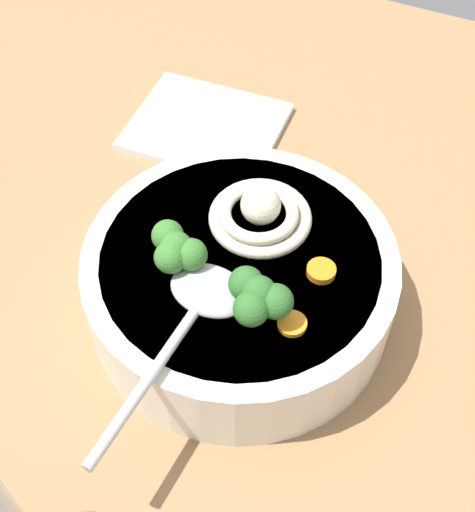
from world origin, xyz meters
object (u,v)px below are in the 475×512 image
object	(u,v)px
noodle_pile	(261,214)
soup_spoon	(200,304)
soup_bowl	(238,282)
folded_napkin	(206,127)

from	to	relation	value
noodle_pile	soup_spoon	xyz separation A→B (cm)	(-0.67, -9.41, -0.32)
soup_bowl	noodle_pile	xyz separation A→B (cm)	(0.28, 3.74, 4.47)
folded_napkin	soup_spoon	bearing A→B (deg)	-64.45
soup_bowl	folded_napkin	size ratio (longest dim) A/B	1.64
soup_bowl	noodle_pile	size ratio (longest dim) A/B	2.73
soup_spoon	folded_napkin	size ratio (longest dim) A/B	1.16
soup_bowl	soup_spoon	distance (cm)	7.03
soup_spoon	noodle_pile	bearing A→B (deg)	179.86
soup_bowl	noodle_pile	bearing A→B (deg)	85.74
soup_bowl	soup_spoon	world-z (taller)	soup_spoon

